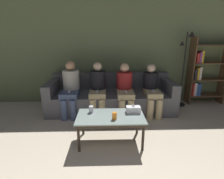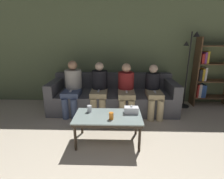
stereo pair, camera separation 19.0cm
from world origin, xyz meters
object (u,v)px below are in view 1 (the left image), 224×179
at_px(couch, 111,97).
at_px(cup_near_right, 91,109).
at_px(cup_near_left, 114,116).
at_px(seated_person_mid_right, 125,87).
at_px(tissue_box, 133,109).
at_px(bookshelf, 203,73).
at_px(seated_person_right_end, 152,88).
at_px(standing_lamp, 185,62).
at_px(coffee_table, 111,118).
at_px(seated_person_left_end, 71,86).
at_px(seated_person_mid_left, 98,87).

bearing_deg(couch, cup_near_right, -106.05).
bearing_deg(cup_near_left, seated_person_mid_right, 77.45).
relative_size(tissue_box, bookshelf, 0.14).
bearing_deg(seated_person_right_end, couch, 164.54).
height_order(bookshelf, standing_lamp, standing_lamp).
bearing_deg(coffee_table, bookshelf, 36.24).
relative_size(standing_lamp, seated_person_right_end, 1.64).
xyz_separation_m(cup_near_right, bookshelf, (2.59, 1.54, 0.26)).
distance_m(standing_lamp, seated_person_mid_right, 1.56).
distance_m(cup_near_right, seated_person_mid_right, 1.17).
distance_m(cup_near_left, standing_lamp, 2.43).
distance_m(couch, standing_lamp, 1.88).
bearing_deg(seated_person_left_end, bookshelf, 9.77).
height_order(tissue_box, seated_person_mid_right, seated_person_mid_right).
bearing_deg(seated_person_left_end, seated_person_right_end, -1.18).
xyz_separation_m(cup_near_left, cup_near_right, (-0.36, 0.26, 0.00)).
bearing_deg(tissue_box, couch, 104.58).
bearing_deg(seated_person_mid_left, tissue_box, -59.33).
bearing_deg(standing_lamp, tissue_box, -134.23).
bearing_deg(standing_lamp, bookshelf, 14.69).
xyz_separation_m(coffee_table, seated_person_left_end, (-0.82, 1.14, 0.20)).
bearing_deg(coffee_table, seated_person_left_end, 125.57).
height_order(cup_near_left, seated_person_mid_left, seated_person_mid_left).
bearing_deg(seated_person_left_end, cup_near_right, -62.97).
bearing_deg(tissue_box, seated_person_left_end, 138.88).
xyz_separation_m(tissue_box, seated_person_mid_right, (-0.03, 1.01, 0.08)).
height_order(seated_person_mid_left, seated_person_mid_right, seated_person_mid_left).
height_order(couch, coffee_table, couch).
relative_size(seated_person_mid_right, seated_person_right_end, 1.02).
xyz_separation_m(cup_near_left, seated_person_mid_left, (-0.30, 1.25, 0.09)).
bearing_deg(seated_person_mid_right, coffee_table, -106.39).
bearing_deg(seated_person_mid_right, cup_near_left, -102.55).
height_order(coffee_table, cup_near_left, cup_near_left).
xyz_separation_m(coffee_table, standing_lamp, (1.75, 1.54, 0.66)).
bearing_deg(tissue_box, coffee_table, -162.75).
xyz_separation_m(coffee_table, cup_near_right, (-0.30, 0.14, 0.10)).
xyz_separation_m(cup_near_left, seated_person_mid_right, (0.28, 1.24, 0.08)).
bearing_deg(seated_person_mid_left, coffee_table, -77.87).
distance_m(coffee_table, tissue_box, 0.39).
distance_m(bookshelf, seated_person_left_end, 3.16).
relative_size(couch, cup_near_left, 26.53).
relative_size(cup_near_right, seated_person_left_end, 0.09).
bearing_deg(tissue_box, standing_lamp, 45.77).
distance_m(couch, seated_person_left_end, 0.94).
height_order(couch, seated_person_left_end, seated_person_left_end).
xyz_separation_m(couch, bookshelf, (2.25, 0.33, 0.47)).
xyz_separation_m(coffee_table, seated_person_right_end, (0.90, 1.11, 0.15)).
xyz_separation_m(couch, coffee_table, (-0.04, -1.35, 0.12)).
relative_size(tissue_box, seated_person_right_end, 0.21).
bearing_deg(bookshelf, standing_lamp, -165.31).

